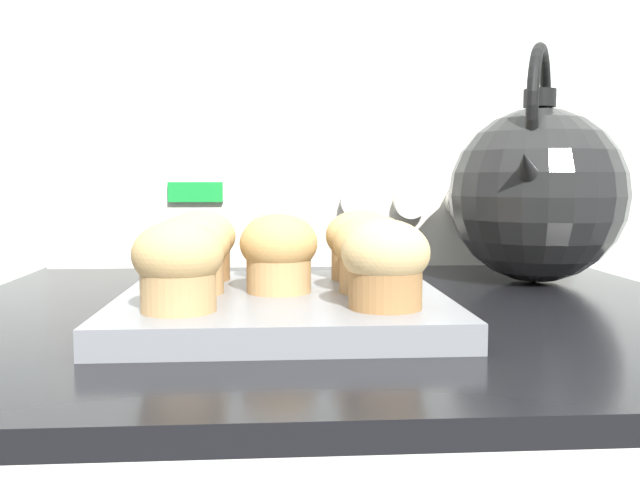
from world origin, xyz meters
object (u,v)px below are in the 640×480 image
at_px(muffin_r0_c2, 385,263).
at_px(muffin_r1_c0, 191,253).
at_px(muffin_r1_c1, 279,253).
at_px(muffin_r0_c0, 178,265).
at_px(muffin_r2_c0, 201,245).
at_px(muffin_r2_c2, 360,244).
at_px(muffin_r1_c2, 372,253).
at_px(muffin_pan, 282,305).
at_px(muffin_r2_c1, 279,244).
at_px(tea_kettle, 537,192).

height_order(muffin_r0_c2, muffin_r1_c0, same).
height_order(muffin_r0_c2, muffin_r1_c1, same).
bearing_deg(muffin_r0_c0, muffin_r1_c0, 90.31).
height_order(muffin_r1_c0, muffin_r2_c0, same).
xyz_separation_m(muffin_r2_c0, muffin_r2_c2, (0.15, -0.00, 0.00)).
height_order(muffin_r1_c1, muffin_r1_c2, same).
xyz_separation_m(muffin_r1_c0, muffin_r2_c0, (0.00, 0.08, 0.00)).
xyz_separation_m(muffin_r1_c2, muffin_r2_c2, (-0.00, 0.08, 0.00)).
height_order(muffin_pan, muffin_r0_c0, muffin_r0_c0).
bearing_deg(muffin_r1_c1, muffin_r2_c1, 89.24).
bearing_deg(muffin_r0_c0, muffin_r2_c0, 90.02).
bearing_deg(muffin_r1_c0, muffin_r2_c0, 89.73).
height_order(muffin_r0_c0, muffin_r1_c1, same).
bearing_deg(muffin_r1_c1, muffin_r2_c0, 134.70).
distance_m(muffin_r2_c1, muffin_r2_c2, 0.08).
height_order(muffin_pan, muffin_r0_c2, muffin_r0_c2).
height_order(muffin_r0_c2, tea_kettle, tea_kettle).
bearing_deg(muffin_pan, muffin_r0_c0, -135.21).
bearing_deg(muffin_r0_c2, muffin_r2_c0, 135.11).
relative_size(muffin_r2_c2, tea_kettle, 0.25).
xyz_separation_m(muffin_r0_c2, muffin_r2_c1, (-0.08, 0.15, 0.00)).
relative_size(muffin_pan, muffin_r2_c2, 4.06).
bearing_deg(muffin_r2_c1, muffin_r0_c2, -62.79).
bearing_deg(tea_kettle, muffin_pan, -147.84).
distance_m(muffin_r0_c0, muffin_r0_c2, 0.15).
height_order(muffin_r2_c1, tea_kettle, tea_kettle).
distance_m(muffin_r1_c1, muffin_r2_c0, 0.11).
bearing_deg(muffin_r1_c0, muffin_r1_c2, -1.66).
distance_m(muffin_r0_c0, muffin_r2_c0, 0.15).
bearing_deg(muffin_r2_c0, muffin_r1_c2, -27.57).
bearing_deg(muffin_r2_c0, muffin_r2_c2, -1.11).
bearing_deg(muffin_r2_c2, muffin_pan, -135.57).
height_order(muffin_r0_c0, muffin_r1_c2, same).
relative_size(muffin_pan, muffin_r1_c0, 4.06).
distance_m(muffin_r1_c0, muffin_r1_c2, 0.15).
xyz_separation_m(muffin_r0_c0, muffin_r1_c1, (0.07, 0.08, 0.00)).
bearing_deg(muffin_r2_c0, tea_kettle, 16.13).
bearing_deg(muffin_r2_c0, muffin_pan, -45.18).
xyz_separation_m(muffin_pan, muffin_r1_c0, (-0.08, 0.00, 0.05)).
xyz_separation_m(muffin_r0_c0, muffin_r2_c2, (0.15, 0.15, 0.00)).
height_order(muffin_r2_c0, tea_kettle, tea_kettle).
relative_size(muffin_r1_c0, tea_kettle, 0.25).
distance_m(muffin_r0_c2, tea_kettle, 0.34).
relative_size(muffin_pan, muffin_r0_c0, 4.06).
bearing_deg(muffin_r1_c0, tea_kettle, 26.24).
xyz_separation_m(muffin_pan, muffin_r0_c0, (-0.08, -0.08, 0.05)).
bearing_deg(muffin_r1_c1, muffin_r0_c2, -44.50).
xyz_separation_m(muffin_r0_c2, muffin_r1_c0, (-0.15, 0.08, 0.00)).
relative_size(muffin_r1_c1, tea_kettle, 0.25).
bearing_deg(muffin_r1_c2, muffin_pan, 178.04).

